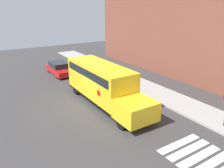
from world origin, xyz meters
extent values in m
plane|color=#3A3838|center=(0.00, 0.00, 0.00)|extent=(60.00, 60.00, 0.00)
cube|color=#9E9E99|center=(0.00, 6.50, 0.07)|extent=(44.00, 3.00, 0.15)
cube|color=brown|center=(0.00, 13.00, 4.92)|extent=(32.00, 4.00, 9.84)
cube|color=white|center=(7.57, 2.00, 0.00)|extent=(0.50, 3.20, 0.01)
cube|color=white|center=(8.27, 2.00, 0.00)|extent=(0.50, 3.20, 0.01)
cube|color=white|center=(8.97, 2.00, 0.00)|extent=(0.50, 3.20, 0.01)
cube|color=white|center=(9.67, 2.00, 0.00)|extent=(0.50, 3.20, 0.01)
cube|color=yellow|center=(-0.45, 1.16, 1.84)|extent=(7.50, 2.50, 2.77)
cube|color=yellow|center=(4.43, 1.16, 1.12)|extent=(2.26, 2.50, 1.33)
cube|color=black|center=(-0.45, 1.16, 0.53)|extent=(7.50, 2.54, 0.16)
cube|color=black|center=(-0.45, 1.16, 2.67)|extent=(6.90, 2.53, 0.64)
cylinder|color=red|center=(1.62, -0.13, 1.70)|extent=(0.44, 0.02, 0.44)
cylinder|color=black|center=(4.32, 2.24, 0.50)|extent=(1.00, 0.30, 1.00)
cylinder|color=black|center=(4.32, 0.08, 0.50)|extent=(1.00, 0.30, 1.00)
cylinder|color=black|center=(-3.00, 2.24, 0.50)|extent=(1.00, 0.30, 1.00)
cylinder|color=black|center=(-3.00, 0.08, 0.50)|extent=(1.00, 0.30, 1.00)
cube|color=red|center=(-9.77, 0.93, 0.53)|extent=(4.69, 1.83, 0.62)
cube|color=#1E2328|center=(-10.05, 0.93, 1.14)|extent=(2.63, 1.69, 0.60)
cylinder|color=black|center=(-8.22, 1.72, 0.32)|extent=(0.64, 0.22, 0.64)
cylinder|color=black|center=(-8.22, 0.13, 0.32)|extent=(0.64, 0.22, 0.64)
cylinder|color=black|center=(-11.32, 1.72, 0.32)|extent=(0.64, 0.22, 0.64)
cylinder|color=black|center=(-11.32, 0.13, 0.32)|extent=(0.64, 0.22, 0.64)
camera|label=1|loc=(14.71, -7.30, 7.72)|focal=35.00mm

